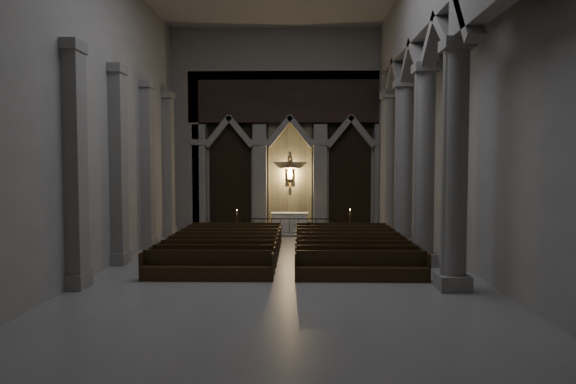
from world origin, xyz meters
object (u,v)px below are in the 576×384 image
object	(u,v)px
candle_stand_right	(350,230)
worshipper	(309,233)
altar	(290,222)
candle_stand_left	(237,230)
pews	(287,251)
altar_rail	(289,224)

from	to	relation	value
candle_stand_right	worshipper	bearing A→B (deg)	-134.37
altar	candle_stand_left	world-z (taller)	candle_stand_left
candle_stand_left	pews	world-z (taller)	candle_stand_left
candle_stand_left	altar_rail	bearing A→B (deg)	16.10
altar_rail	candle_stand_right	xyz separation A→B (m)	(3.32, -0.90, -0.24)
pews	worshipper	bearing A→B (deg)	74.01
candle_stand_left	pews	size ratio (longest dim) A/B	0.15
altar	altar_rail	size ratio (longest dim) A/B	0.42
altar_rail	candle_stand_right	distance (m)	3.45
candle_stand_right	worshipper	xyz separation A→B (m)	(-2.27, -2.32, 0.15)
altar	worshipper	xyz separation A→B (m)	(1.05, -4.02, -0.11)
candle_stand_left	candle_stand_right	bearing A→B (deg)	-0.62
candle_stand_left	pews	xyz separation A→B (m)	(2.88, -6.06, -0.09)
altar_rail	pews	world-z (taller)	pews
altar	pews	size ratio (longest dim) A/B	0.21
altar	candle_stand_left	xyz separation A→B (m)	(-2.88, -1.63, -0.27)
altar_rail	worshipper	xyz separation A→B (m)	(1.05, -3.22, -0.09)
altar_rail	candle_stand_right	bearing A→B (deg)	-15.10
pews	worshipper	xyz separation A→B (m)	(1.05, 3.67, 0.24)
altar	candle_stand_right	bearing A→B (deg)	-27.01
candle_stand_right	candle_stand_left	bearing A→B (deg)	179.38
pews	worshipper	distance (m)	3.82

